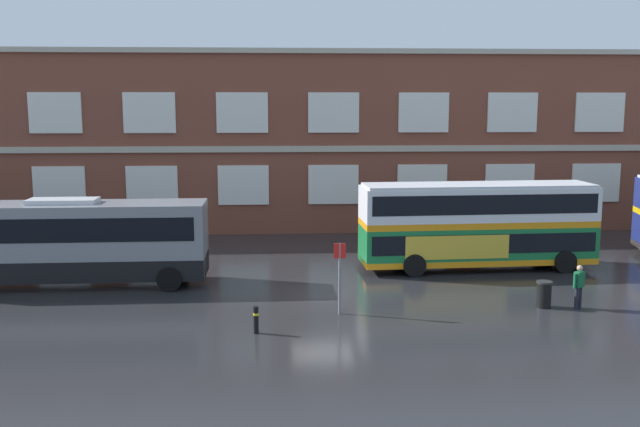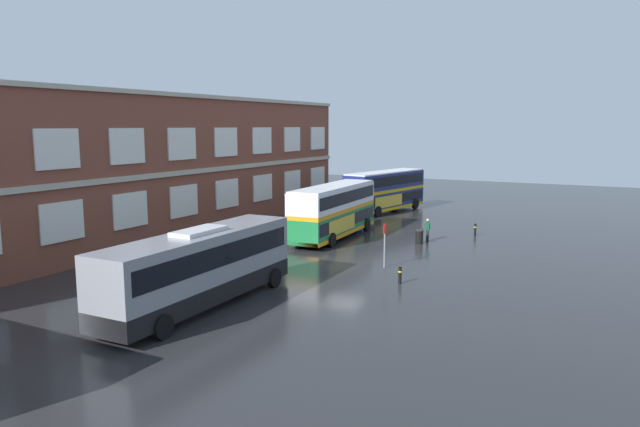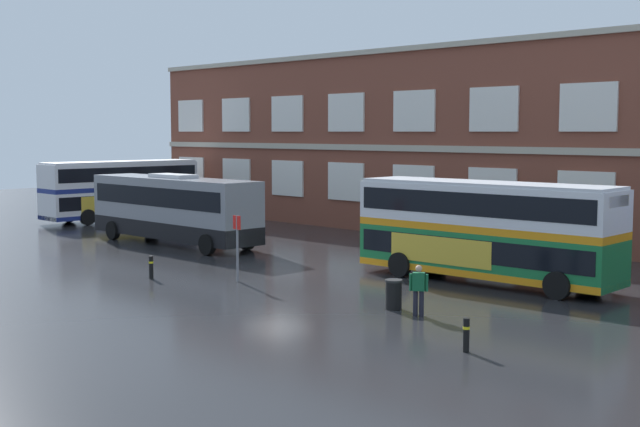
# 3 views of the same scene
# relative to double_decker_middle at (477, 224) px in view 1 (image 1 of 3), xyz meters

# --- Properties ---
(ground_plane) EXTENTS (120.00, 120.00, 0.00)m
(ground_plane) POSITION_rel_double_decker_middle_xyz_m (-7.63, -2.40, -2.15)
(ground_plane) COLOR #232326
(brick_terminal_building) EXTENTS (53.68, 8.19, 10.97)m
(brick_terminal_building) POSITION_rel_double_decker_middle_xyz_m (-8.77, 13.57, 3.19)
(brick_terminal_building) COLOR brown
(brick_terminal_building) RESTS_ON ground
(double_decker_middle) EXTENTS (11.11, 3.24, 4.07)m
(double_decker_middle) POSITION_rel_double_decker_middle_xyz_m (0.00, 0.00, 0.00)
(double_decker_middle) COLOR #197038
(double_decker_middle) RESTS_ON ground
(touring_coach) EXTENTS (12.03, 2.98, 3.80)m
(touring_coach) POSITION_rel_double_decker_middle_xyz_m (-18.57, -2.13, -0.24)
(touring_coach) COLOR gray
(touring_coach) RESTS_ON ground
(waiting_passenger) EXTENTS (0.59, 0.43, 1.70)m
(waiting_passenger) POSITION_rel_double_decker_middle_xyz_m (2.08, -6.83, -1.22)
(waiting_passenger) COLOR black
(waiting_passenger) RESTS_ON ground
(bus_stand_flag) EXTENTS (0.44, 0.10, 2.70)m
(bus_stand_flag) POSITION_rel_double_decker_middle_xyz_m (-7.15, -7.00, -0.51)
(bus_stand_flag) COLOR slate
(bus_stand_flag) RESTS_ON ground
(station_litter_bin) EXTENTS (0.60, 0.60, 1.03)m
(station_litter_bin) POSITION_rel_double_decker_middle_xyz_m (0.82, -6.61, -1.63)
(station_litter_bin) COLOR black
(station_litter_bin) RESTS_ON ground
(safety_bollard_west) EXTENTS (0.19, 0.19, 0.95)m
(safety_bollard_west) POSITION_rel_double_decker_middle_xyz_m (-10.21, -9.11, -1.66)
(safety_bollard_west) COLOR black
(safety_bollard_west) RESTS_ON ground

